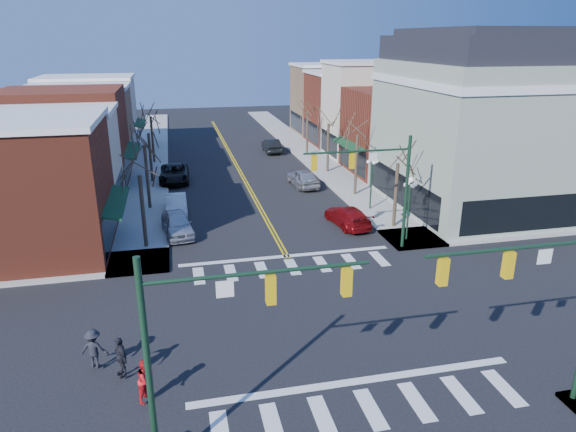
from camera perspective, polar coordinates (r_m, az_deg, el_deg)
ground at (r=24.71m, az=3.83°, el=-11.58°), size 160.00×160.00×0.00m
sidewalk_left at (r=42.29m, az=-15.50°, el=1.22°), size 3.50×70.00×0.15m
sidewalk_right at (r=44.79m, az=7.42°, el=2.77°), size 3.50×70.00×0.15m
bldg_left_brick_a at (r=34.47m, az=-27.83°, el=2.45°), size 10.00×8.50×8.00m
bldg_left_stucco_a at (r=41.83m, az=-25.26°, el=5.11°), size 10.00×7.00×7.50m
bldg_left_brick_b at (r=49.41m, az=-23.51°, el=7.87°), size 10.00×9.00×8.50m
bldg_left_tan at (r=57.49m, az=-22.08°, el=9.09°), size 10.00×7.50×7.80m
bldg_left_stucco_b at (r=65.04m, az=-21.10°, el=10.42°), size 10.00×8.00×8.20m
bldg_right_brick_a at (r=51.64m, az=12.58°, el=9.14°), size 10.00×8.50×8.00m
bldg_right_stucco at (r=58.52m, az=9.44°, el=11.47°), size 10.00×7.00×10.00m
bldg_right_brick_b at (r=65.58m, az=6.94°, el=11.73°), size 10.00×8.00×8.50m
bldg_right_tan at (r=73.08m, az=4.84°, el=12.76°), size 10.00×8.00×9.00m
victorian_corner at (r=41.99m, az=20.58°, el=9.83°), size 12.25×14.25×13.30m
traffic_mast_near_left at (r=15.16m, az=-8.44°, el=-12.54°), size 6.60×0.28×7.20m
traffic_mast_near_right at (r=19.17m, az=27.06°, el=-7.47°), size 6.60×0.28×7.20m
traffic_mast_far_right at (r=31.12m, az=10.03°, el=4.16°), size 6.60×0.28×7.20m
lamppost_corner at (r=33.63m, az=13.34°, el=1.97°), size 0.36×0.36×4.33m
lamppost_midblock at (r=39.34m, az=9.30°, el=4.73°), size 0.36×0.36×4.33m
tree_left_a at (r=33.01m, az=-15.80°, el=0.37°), size 0.24×0.24×4.76m
tree_left_b at (r=40.64m, az=-15.36°, el=4.11°), size 0.24×0.24×5.04m
tree_left_c at (r=48.48m, az=-15.02°, el=6.22°), size 0.24×0.24×4.55m
tree_left_d at (r=56.28m, az=-14.81°, el=8.16°), size 0.24×0.24×4.90m
tree_right_a at (r=36.06m, az=11.86°, el=2.16°), size 0.24×0.24×4.62m
tree_right_b at (r=43.12m, az=7.57°, el=5.58°), size 0.24×0.24×5.18m
tree_right_c at (r=50.56m, az=4.46°, el=7.49°), size 0.24×0.24×4.83m
tree_right_d at (r=58.10m, az=2.15°, el=9.14°), size 0.24×0.24×4.97m
car_left_near at (r=35.29m, az=-12.20°, el=-0.87°), size 2.40×4.74×1.55m
car_left_mid at (r=39.46m, az=-12.32°, el=1.20°), size 1.59×4.43×1.46m
car_left_far at (r=48.60m, az=-12.52°, el=4.63°), size 2.79×5.70×1.56m
car_right_near at (r=36.50m, az=6.64°, el=-0.02°), size 2.52×4.96×1.38m
car_right_mid at (r=45.91m, az=1.68°, el=4.27°), size 2.30×4.85×1.60m
car_right_far at (r=60.08m, az=-1.85°, el=7.82°), size 1.69×4.73×1.55m
pedestrian_red_b at (r=20.05m, az=-15.46°, el=-17.15°), size 0.92×1.00×1.65m
pedestrian_dark_a at (r=21.52m, az=-18.10°, el=-14.63°), size 0.80×1.06×1.67m
pedestrian_dark_b at (r=22.35m, az=-20.76°, el=-13.61°), size 1.19×0.86×1.66m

